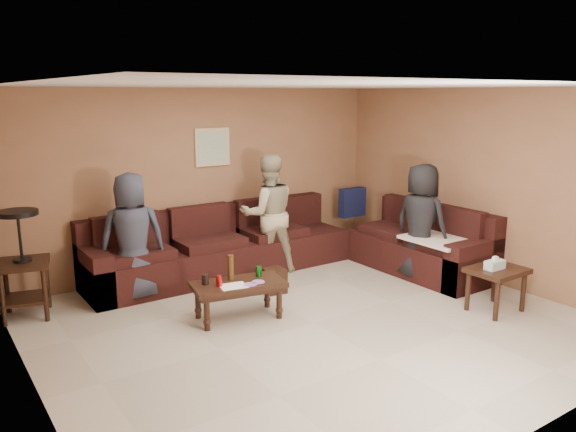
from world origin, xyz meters
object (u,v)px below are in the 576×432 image
(end_table_left, at_px, (23,262))
(side_table_right, at_px, (497,274))
(coffee_table, at_px, (238,287))
(person_right, at_px, (421,222))
(sectional_sofa, at_px, (294,251))
(person_middle, at_px, (268,214))
(person_left, at_px, (132,237))
(waste_bin, at_px, (274,281))

(end_table_left, height_order, side_table_right, end_table_left)
(side_table_right, bearing_deg, coffee_table, 149.78)
(person_right, bearing_deg, sectional_sofa, 37.70)
(side_table_right, height_order, person_middle, person_middle)
(side_table_right, bearing_deg, sectional_sofa, 114.64)
(side_table_right, relative_size, person_right, 0.42)
(person_left, xyz_separation_m, person_middle, (1.91, 0.02, 0.04))
(person_right, bearing_deg, person_middle, 35.43)
(end_table_left, height_order, person_right, person_right)
(end_table_left, distance_m, side_table_right, 5.25)
(sectional_sofa, bearing_deg, person_right, -41.85)
(coffee_table, relative_size, person_right, 0.69)
(end_table_left, relative_size, side_table_right, 1.85)
(sectional_sofa, bearing_deg, side_table_right, -65.36)
(coffee_table, xyz_separation_m, waste_bin, (0.78, 0.47, -0.21))
(end_table_left, bearing_deg, person_left, -6.79)
(coffee_table, height_order, end_table_left, end_table_left)
(coffee_table, relative_size, person_left, 0.70)
(waste_bin, distance_m, person_middle, 1.10)
(sectional_sofa, distance_m, coffee_table, 1.69)
(end_table_left, xyz_separation_m, waste_bin, (2.69, -0.90, -0.48))
(end_table_left, relative_size, waste_bin, 4.00)
(sectional_sofa, height_order, person_middle, person_middle)
(person_left, distance_m, person_middle, 1.91)
(sectional_sofa, bearing_deg, person_left, 172.26)
(sectional_sofa, xyz_separation_m, person_right, (1.24, -1.12, 0.45))
(end_table_left, bearing_deg, sectional_sofa, -7.40)
(coffee_table, bearing_deg, person_right, -3.92)
(side_table_right, bearing_deg, person_right, 83.49)
(coffee_table, height_order, person_right, person_right)
(end_table_left, xyz_separation_m, person_left, (1.18, -0.14, 0.14))
(side_table_right, bearing_deg, end_table_left, 147.38)
(coffee_table, bearing_deg, sectional_sofa, 33.45)
(sectional_sofa, distance_m, waste_bin, 0.81)
(sectional_sofa, relative_size, side_table_right, 7.15)
(person_middle, relative_size, person_right, 1.05)
(person_middle, bearing_deg, person_right, 152.37)
(coffee_table, bearing_deg, end_table_left, 144.41)
(sectional_sofa, height_order, person_right, person_right)
(sectional_sofa, relative_size, end_table_left, 3.87)
(sectional_sofa, distance_m, person_middle, 0.62)
(coffee_table, bearing_deg, person_middle, 46.23)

